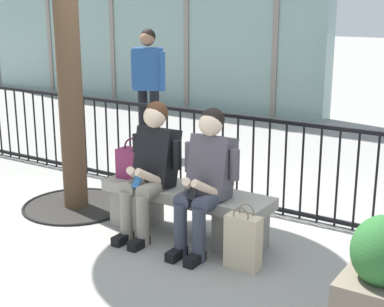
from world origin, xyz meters
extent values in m
plane|color=gray|center=(0.00, 0.00, 0.00)|extent=(60.00, 60.00, 0.00)
cube|color=gray|center=(0.00, 0.00, 0.40)|extent=(1.60, 0.44, 0.10)
cube|color=gray|center=(-0.56, 0.00, 0.17)|extent=(0.36, 0.37, 0.35)
cube|color=gray|center=(0.56, 0.00, 0.17)|extent=(0.36, 0.37, 0.35)
cylinder|color=gray|center=(-0.38, -0.18, 0.47)|extent=(0.15, 0.40, 0.15)
cylinder|color=gray|center=(-0.38, -0.38, 0.23)|extent=(0.11, 0.11, 0.45)
cube|color=black|center=(-0.38, -0.44, 0.04)|extent=(0.09, 0.22, 0.08)
cylinder|color=gray|center=(-0.20, -0.18, 0.47)|extent=(0.15, 0.40, 0.15)
cylinder|color=gray|center=(-0.20, -0.38, 0.23)|extent=(0.11, 0.11, 0.45)
cube|color=black|center=(-0.20, -0.44, 0.04)|extent=(0.09, 0.22, 0.08)
cube|color=black|center=(-0.29, -0.04, 0.71)|extent=(0.36, 0.30, 0.55)
cylinder|color=black|center=(-0.51, -0.04, 0.76)|extent=(0.08, 0.08, 0.26)
cylinder|color=beige|center=(-0.37, -0.26, 0.59)|extent=(0.16, 0.28, 0.20)
cylinder|color=black|center=(-0.07, -0.04, 0.76)|extent=(0.08, 0.08, 0.26)
cylinder|color=beige|center=(-0.21, -0.26, 0.59)|extent=(0.16, 0.28, 0.20)
cube|color=#2D6BB7|center=(-0.29, -0.32, 0.57)|extent=(0.07, 0.10, 0.13)
sphere|color=beige|center=(-0.29, -0.06, 1.08)|extent=(0.20, 0.20, 0.20)
sphere|color=#472816|center=(-0.29, -0.03, 1.11)|extent=(0.20, 0.20, 0.20)
cylinder|color=#383D4C|center=(0.20, -0.18, 0.47)|extent=(0.15, 0.40, 0.15)
cylinder|color=#383D4C|center=(0.20, -0.38, 0.23)|extent=(0.11, 0.11, 0.45)
cube|color=black|center=(0.20, -0.44, 0.04)|extent=(0.09, 0.22, 0.08)
cylinder|color=#383D4C|center=(0.38, -0.18, 0.47)|extent=(0.15, 0.40, 0.15)
cylinder|color=#383D4C|center=(0.38, -0.38, 0.23)|extent=(0.11, 0.11, 0.45)
cube|color=black|center=(0.38, -0.44, 0.04)|extent=(0.09, 0.22, 0.08)
cube|color=#4C4751|center=(0.29, -0.04, 0.71)|extent=(0.36, 0.30, 0.55)
cylinder|color=#4C4751|center=(0.07, -0.04, 0.76)|extent=(0.08, 0.08, 0.26)
cylinder|color=beige|center=(0.21, -0.26, 0.59)|extent=(0.16, 0.28, 0.20)
cylinder|color=#4C4751|center=(0.51, -0.04, 0.76)|extent=(0.08, 0.08, 0.26)
cylinder|color=beige|center=(0.37, -0.26, 0.59)|extent=(0.16, 0.28, 0.20)
cube|color=black|center=(0.29, -0.32, 0.57)|extent=(0.07, 0.10, 0.13)
sphere|color=beige|center=(0.29, -0.06, 1.08)|extent=(0.20, 0.20, 0.20)
sphere|color=black|center=(0.29, -0.03, 1.11)|extent=(0.20, 0.20, 0.20)
cube|color=#7A234C|center=(-0.58, -0.01, 0.59)|extent=(0.30, 0.17, 0.28)
torus|color=#49152D|center=(-0.58, -0.01, 0.73)|extent=(0.21, 0.02, 0.21)
cube|color=beige|center=(0.73, -0.28, 0.22)|extent=(0.28, 0.14, 0.44)
torus|color=#685E4C|center=(0.73, -0.33, 0.46)|extent=(0.14, 0.01, 0.14)
torus|color=#685E4C|center=(0.73, -0.24, 0.46)|extent=(0.14, 0.01, 0.14)
cylinder|color=black|center=(-2.10, 2.11, 0.45)|extent=(0.13, 0.13, 0.90)
cube|color=black|center=(-2.10, 2.07, 0.03)|extent=(0.09, 0.22, 0.06)
cylinder|color=black|center=(-1.90, 2.11, 0.45)|extent=(0.13, 0.13, 0.90)
cube|color=black|center=(-1.90, 2.07, 0.03)|extent=(0.09, 0.22, 0.06)
cube|color=#234C8C|center=(-2.00, 2.11, 1.18)|extent=(0.44, 0.36, 0.56)
cylinder|color=#234C8C|center=(-2.24, 2.11, 1.16)|extent=(0.08, 0.08, 0.52)
cylinder|color=#234C8C|center=(-1.77, 2.11, 1.16)|extent=(0.08, 0.08, 0.52)
sphere|color=#8E664C|center=(-2.00, 2.11, 1.58)|extent=(0.20, 0.20, 0.20)
sphere|color=black|center=(-2.00, 2.13, 1.61)|extent=(0.20, 0.20, 0.20)
cylinder|color=black|center=(-3.51, 0.96, 0.48)|extent=(0.02, 0.02, 0.96)
cylinder|color=black|center=(-3.34, 0.96, 0.48)|extent=(0.02, 0.02, 0.96)
cylinder|color=black|center=(-3.16, 0.96, 0.48)|extent=(0.02, 0.02, 0.96)
cylinder|color=black|center=(-2.98, 0.96, 0.48)|extent=(0.02, 0.02, 0.96)
cylinder|color=black|center=(-2.81, 0.96, 0.48)|extent=(0.02, 0.02, 0.96)
cylinder|color=black|center=(-2.63, 0.96, 0.48)|extent=(0.02, 0.02, 0.96)
cylinder|color=black|center=(-2.46, 0.96, 0.48)|extent=(0.02, 0.02, 0.96)
cylinder|color=black|center=(-2.28, 0.96, 0.48)|extent=(0.02, 0.02, 0.96)
cylinder|color=black|center=(-2.11, 0.96, 0.48)|extent=(0.02, 0.02, 0.96)
cylinder|color=black|center=(-1.93, 0.96, 0.48)|extent=(0.02, 0.02, 0.96)
cylinder|color=black|center=(-1.76, 0.96, 0.48)|extent=(0.02, 0.02, 0.96)
cylinder|color=black|center=(-1.58, 0.96, 0.48)|extent=(0.02, 0.02, 0.96)
cylinder|color=black|center=(-1.40, 0.96, 0.48)|extent=(0.02, 0.02, 0.96)
cylinder|color=black|center=(-1.23, 0.96, 0.48)|extent=(0.02, 0.02, 0.96)
cylinder|color=black|center=(-1.05, 0.96, 0.48)|extent=(0.02, 0.02, 0.96)
cylinder|color=black|center=(-0.88, 0.96, 0.48)|extent=(0.02, 0.02, 0.96)
cylinder|color=black|center=(-0.70, 0.96, 0.48)|extent=(0.02, 0.02, 0.96)
cylinder|color=black|center=(-0.53, 0.96, 0.48)|extent=(0.02, 0.02, 0.96)
cylinder|color=black|center=(-0.35, 0.96, 0.48)|extent=(0.02, 0.02, 0.96)
cylinder|color=black|center=(-0.18, 0.96, 0.48)|extent=(0.02, 0.02, 0.96)
cylinder|color=black|center=(0.00, 0.96, 0.48)|extent=(0.02, 0.02, 0.96)
cylinder|color=black|center=(0.18, 0.96, 0.48)|extent=(0.02, 0.02, 0.96)
cylinder|color=black|center=(0.35, 0.96, 0.48)|extent=(0.02, 0.02, 0.96)
cylinder|color=black|center=(0.53, 0.96, 0.48)|extent=(0.02, 0.02, 0.96)
cylinder|color=black|center=(0.70, 0.96, 0.48)|extent=(0.02, 0.02, 0.96)
cylinder|color=black|center=(0.88, 0.96, 0.48)|extent=(0.02, 0.02, 0.96)
cylinder|color=black|center=(1.05, 0.96, 0.48)|extent=(0.02, 0.02, 0.96)
cylinder|color=black|center=(1.23, 0.96, 0.48)|extent=(0.02, 0.02, 0.96)
cylinder|color=black|center=(1.40, 0.96, 0.48)|extent=(0.02, 0.02, 0.96)
cube|color=black|center=(0.00, 0.96, 0.05)|extent=(8.43, 0.04, 0.04)
cube|color=black|center=(0.00, 0.96, 0.94)|extent=(8.43, 0.04, 0.04)
cylinder|color=black|center=(-1.37, 0.01, 0.01)|extent=(1.07, 1.07, 0.01)
torus|color=black|center=(-1.37, 0.01, 0.01)|extent=(1.10, 1.10, 0.03)
cylinder|color=#4C3826|center=(-1.37, 0.01, 1.70)|extent=(0.24, 0.24, 3.40)
camera|label=1|loc=(2.65, -4.00, 2.06)|focal=53.24mm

